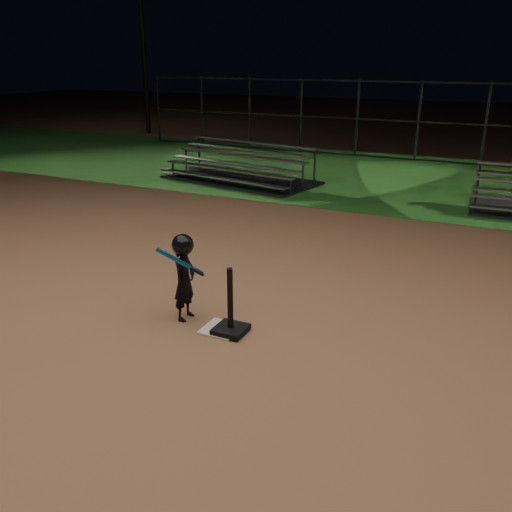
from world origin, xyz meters
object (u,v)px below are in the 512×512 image
Objects in this scene: child_batter at (184,275)px; light_pole_left at (140,12)px; batting_tee at (231,320)px; bleacher_left at (240,174)px; home_plate at (221,329)px.

child_batter is 0.14× the size of light_pole_left.
light_pole_left is at bearing 129.06° from batting_tee.
light_pole_left is (-8.26, 7.16, 4.74)m from bleacher_left.
light_pole_left reaches higher than child_batter.
child_batter is (-0.72, 0.11, 0.43)m from batting_tee.
light_pole_left is (-12.14, 14.96, 4.77)m from batting_tee.
home_plate is at bearing -53.80° from bleacher_left.
bleacher_left reaches higher than home_plate.
batting_tee is (0.14, -0.02, 0.17)m from home_plate.
child_batter reaches higher than batting_tee.
home_plate is at bearing 171.95° from batting_tee.
child_batter is at bearing -57.08° from bleacher_left.
light_pole_left reaches higher than bleacher_left.
batting_tee is at bearing -8.05° from home_plate.
bleacher_left is at bearing 115.67° from home_plate.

